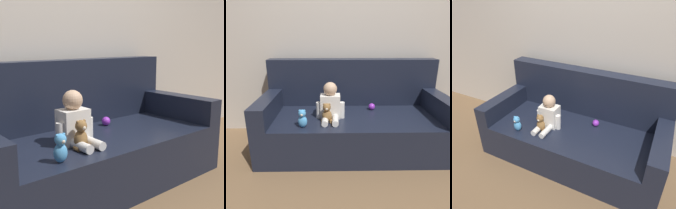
% 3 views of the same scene
% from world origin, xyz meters
% --- Properties ---
extents(ground_plane, '(12.00, 12.00, 0.00)m').
position_xyz_m(ground_plane, '(0.00, 0.00, 0.00)').
color(ground_plane, brown).
extents(wall_back, '(8.00, 0.05, 2.60)m').
position_xyz_m(wall_back, '(0.00, 0.55, 1.30)').
color(wall_back, beige).
rests_on(wall_back, ground_plane).
extents(couch, '(2.00, 0.93, 0.96)m').
position_xyz_m(couch, '(0.00, 0.07, 0.32)').
color(couch, black).
rests_on(couch, ground_plane).
extents(person_baby, '(0.30, 0.34, 0.38)m').
position_xyz_m(person_baby, '(-0.26, -0.09, 0.55)').
color(person_baby, white).
rests_on(person_baby, couch).
extents(teddy_bear_brown, '(0.12, 0.09, 0.20)m').
position_xyz_m(teddy_bear_brown, '(-0.29, -0.21, 0.50)').
color(teddy_bear_brown, olive).
rests_on(teddy_bear_brown, couch).
extents(plush_toy_side, '(0.09, 0.08, 0.18)m').
position_xyz_m(plush_toy_side, '(-0.52, -0.33, 0.49)').
color(plush_toy_side, '#4C9EDB').
rests_on(plush_toy_side, couch).
extents(toy_ball, '(0.08, 0.08, 0.08)m').
position_xyz_m(toy_ball, '(0.22, 0.15, 0.44)').
color(toy_ball, purple).
rests_on(toy_ball, couch).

